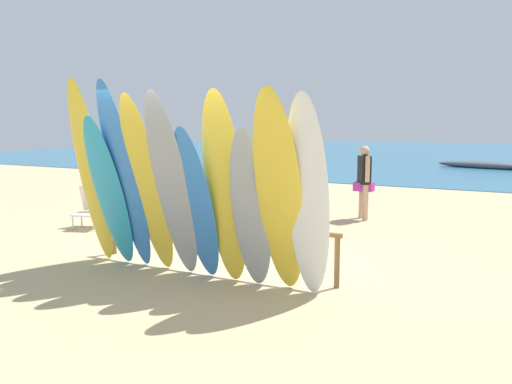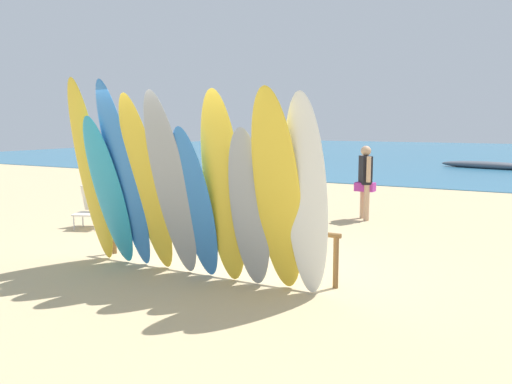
{
  "view_description": "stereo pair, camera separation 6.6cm",
  "coord_description": "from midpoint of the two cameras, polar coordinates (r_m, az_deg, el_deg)",
  "views": [
    {
      "loc": [
        4.07,
        -6.24,
        2.08
      ],
      "look_at": [
        0.0,
        1.3,
        0.96
      ],
      "focal_mm": 37.48,
      "sensor_mm": 36.0,
      "label": 1
    },
    {
      "loc": [
        4.13,
        -6.21,
        2.08
      ],
      "look_at": [
        0.0,
        1.3,
        0.96
      ],
      "focal_mm": 37.48,
      "sensor_mm": 36.0,
      "label": 2
    }
  ],
  "objects": [
    {
      "name": "ground",
      "position": [
        20.74,
        17.25,
        1.36
      ],
      "size": [
        60.0,
        60.0,
        0.0
      ],
      "primitive_type": "plane",
      "color": "tan"
    },
    {
      "name": "ocean_water",
      "position": [
        37.57,
        22.54,
        3.72
      ],
      "size": [
        60.0,
        40.0,
        0.02
      ],
      "primitive_type": "cube",
      "color": "teal",
      "rests_on": "ground"
    },
    {
      "name": "surfboard_rack",
      "position": [
        7.6,
        -4.49,
        -4.0
      ],
      "size": [
        3.84,
        0.07,
        0.71
      ],
      "color": "brown",
      "rests_on": "ground"
    },
    {
      "name": "surfboard_yellow_0",
      "position": [
        8.14,
        -16.98,
        2.02
      ],
      "size": [
        0.47,
        0.67,
        2.71
      ],
      "primitive_type": "ellipsoid",
      "rotation": [
        0.22,
        0.0,
        0.0
      ],
      "color": "yellow",
      "rests_on": "ground"
    },
    {
      "name": "surfboard_teal_1",
      "position": [
        7.85,
        -15.21,
        -0.04
      ],
      "size": [
        0.6,
        0.79,
        2.18
      ],
      "primitive_type": "ellipsoid",
      "rotation": [
        0.3,
        0.0,
        -0.06
      ],
      "color": "#289EC6",
      "rests_on": "ground"
    },
    {
      "name": "surfboard_blue_2",
      "position": [
        7.59,
        -13.64,
        1.54
      ],
      "size": [
        0.57,
        0.87,
        2.65
      ],
      "primitive_type": "ellipsoid",
      "rotation": [
        0.29,
        0.0,
        -0.07
      ],
      "color": "#337AD1",
      "rests_on": "ground"
    },
    {
      "name": "surfboard_yellow_3",
      "position": [
        7.35,
        -11.34,
        0.69
      ],
      "size": [
        0.6,
        0.85,
        2.46
      ],
      "primitive_type": "ellipsoid",
      "rotation": [
        0.3,
        0.0,
        -0.05
      ],
      "color": "yellow",
      "rests_on": "ground"
    },
    {
      "name": "surfboard_grey_4",
      "position": [
        7.05,
        -8.79,
        0.57
      ],
      "size": [
        0.55,
        0.84,
        2.49
      ],
      "primitive_type": "ellipsoid",
      "rotation": [
        0.3,
        0.0,
        -0.01
      ],
      "color": "#999EA3",
      "rests_on": "ground"
    },
    {
      "name": "surfboard_blue_5",
      "position": [
        6.95,
        -6.2,
        -1.34
      ],
      "size": [
        0.58,
        0.72,
        2.04
      ],
      "primitive_type": "ellipsoid",
      "rotation": [
        0.3,
        0.0,
        -0.08
      ],
      "color": "#337AD1",
      "rests_on": "ground"
    },
    {
      "name": "surfboard_yellow_6",
      "position": [
        6.71,
        -3.2,
        0.31
      ],
      "size": [
        0.58,
        0.6,
        2.49
      ],
      "primitive_type": "ellipsoid",
      "rotation": [
        0.21,
        0.0,
        0.02
      ],
      "color": "yellow",
      "rests_on": "ground"
    },
    {
      "name": "surfboard_grey_7",
      "position": [
        6.55,
        -0.43,
        -1.86
      ],
      "size": [
        0.55,
        0.61,
        2.04
      ],
      "primitive_type": "ellipsoid",
      "rotation": [
        0.24,
        0.0,
        0.07
      ],
      "color": "#999EA3",
      "rests_on": "ground"
    },
    {
      "name": "surfboard_yellow_8",
      "position": [
        6.26,
        2.62,
        -0.22
      ],
      "size": [
        0.64,
        0.89,
        2.49
      ],
      "primitive_type": "ellipsoid",
      "rotation": [
        0.31,
        0.0,
        0.08
      ],
      "color": "yellow",
      "rests_on": "ground"
    },
    {
      "name": "surfboard_white_9",
      "position": [
        6.18,
        5.69,
        -0.62
      ],
      "size": [
        0.55,
        0.62,
        2.43
      ],
      "primitive_type": "ellipsoid",
      "rotation": [
        0.21,
        0.0,
        0.07
      ],
      "color": "white",
      "rests_on": "ground"
    },
    {
      "name": "beachgoer_near_rack",
      "position": [
        11.66,
        11.74,
        1.56
      ],
      "size": [
        0.41,
        0.52,
        1.59
      ],
      "rotation": [
        0.0,
        0.0,
        5.27
      ],
      "color": "tan",
      "rests_on": "ground"
    },
    {
      "name": "beachgoer_midbeach",
      "position": [
        11.64,
        -4.73,
        1.38
      ],
      "size": [
        0.43,
        0.42,
        1.48
      ],
      "rotation": [
        0.0,
        0.0,
        2.37
      ],
      "color": "beige",
      "rests_on": "ground"
    },
    {
      "name": "beachgoer_by_water",
      "position": [
        10.12,
        2.73,
        0.85
      ],
      "size": [
        0.6,
        0.25,
        1.59
      ],
      "rotation": [
        0.0,
        0.0,
        3.18
      ],
      "color": "brown",
      "rests_on": "ground"
    },
    {
      "name": "beach_chair_red",
      "position": [
        11.79,
        -10.31,
        -0.7
      ],
      "size": [
        0.66,
        0.77,
        0.83
      ],
      "rotation": [
        0.0,
        0.0,
        0.28
      ],
      "color": "#B7B7BC",
      "rests_on": "ground"
    },
    {
      "name": "beach_chair_blue",
      "position": [
        11.09,
        -16.97,
        -1.41
      ],
      "size": [
        0.7,
        0.78,
        0.84
      ],
      "rotation": [
        0.0,
        0.0,
        0.36
      ],
      "color": "#B7B7BC",
      "rests_on": "ground"
    },
    {
      "name": "distant_boat",
      "position": [
        26.19,
        23.68,
        2.61
      ],
      "size": [
        4.39,
        1.7,
        0.35
      ],
      "color": "#4C515B",
      "rests_on": "ground"
    }
  ]
}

